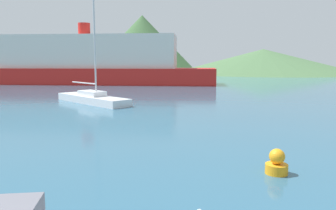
{
  "coord_description": "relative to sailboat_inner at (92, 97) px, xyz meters",
  "views": [
    {
      "loc": [
        0.98,
        0.21,
        3.07
      ],
      "look_at": [
        -0.49,
        14.0,
        1.2
      ],
      "focal_mm": 35.0,
      "sensor_mm": 36.0,
      "label": 1
    }
  ],
  "objects": [
    {
      "name": "buoy_marker",
      "position": [
        10.14,
        -14.33,
        -0.12
      ],
      "size": [
        0.61,
        0.61,
        0.7
      ],
      "color": "orange",
      "rests_on": "ground_plane"
    },
    {
      "name": "ferry_distant",
      "position": [
        -7.66,
        19.71,
        2.44
      ],
      "size": [
        34.81,
        6.65,
        8.05
      ],
      "rotation": [
        0.0,
        0.0,
        0.01
      ],
      "color": "red",
      "rests_on": "ground_plane"
    },
    {
      "name": "hill_west",
      "position": [
        -9.15,
        70.14,
        7.55
      ],
      "size": [
        31.2,
        31.2,
        15.9
      ],
      "color": "#3D6038",
      "rests_on": "ground_plane"
    },
    {
      "name": "hill_central",
      "position": [
        23.33,
        63.04,
        2.63
      ],
      "size": [
        46.45,
        46.45,
        6.07
      ],
      "color": "#476B42",
      "rests_on": "ground_plane"
    },
    {
      "name": "sailboat_inner",
      "position": [
        0.0,
        0.0,
        0.0
      ],
      "size": [
        6.85,
        6.09,
        9.61
      ],
      "rotation": [
        0.0,
        0.0,
        -0.7
      ],
      "color": "silver",
      "rests_on": "ground_plane"
    }
  ]
}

